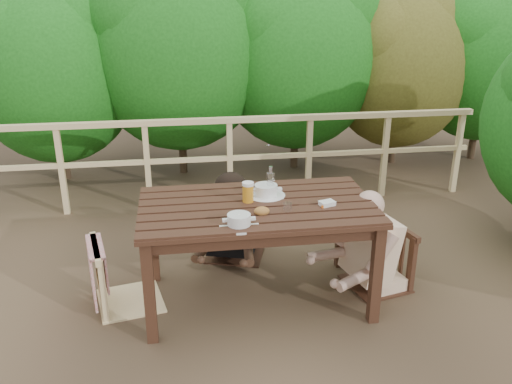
{
  "coord_description": "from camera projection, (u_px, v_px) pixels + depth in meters",
  "views": [
    {
      "loc": [
        -0.56,
        -3.68,
        2.38
      ],
      "look_at": [
        0.0,
        0.05,
        0.9
      ],
      "focal_mm": 37.93,
      "sensor_mm": 36.0,
      "label": 1
    }
  ],
  "objects": [
    {
      "name": "railing",
      "position": [
        230.0,
        162.0,
        5.99
      ],
      "size": [
        5.6,
        0.1,
        1.01
      ],
      "primitive_type": "cube",
      "color": "#DEC085",
      "rests_on": "ground"
    },
    {
      "name": "bread_roll",
      "position": [
        262.0,
        211.0,
        3.86
      ],
      "size": [
        0.11,
        0.09,
        0.07
      ],
      "primitive_type": "ellipsoid",
      "color": "olive",
      "rests_on": "table"
    },
    {
      "name": "hedge_row",
      "position": [
        250.0,
        23.0,
        6.65
      ],
      "size": [
        6.6,
        1.6,
        3.8
      ],
      "primitive_type": null,
      "color": "#175714",
      "rests_on": "ground"
    },
    {
      "name": "chair_far",
      "position": [
        235.0,
        204.0,
        4.87
      ],
      "size": [
        0.63,
        0.63,
        1.01
      ],
      "primitive_type": "cube",
      "rotation": [
        0.0,
        0.0,
        -0.3
      ],
      "color": "#321C12",
      "rests_on": "ground"
    },
    {
      "name": "chair_right",
      "position": [
        380.0,
        233.0,
        4.36
      ],
      "size": [
        0.57,
        0.57,
        0.95
      ],
      "primitive_type": "cube",
      "rotation": [
        0.0,
        0.0,
        -1.33
      ],
      "color": "#321C12",
      "rests_on": "ground"
    },
    {
      "name": "soup_far",
      "position": [
        266.0,
        191.0,
        4.19
      ],
      "size": [
        0.3,
        0.3,
        0.1
      ],
      "primitive_type": "cylinder",
      "color": "white",
      "rests_on": "table"
    },
    {
      "name": "beer_glass",
      "position": [
        248.0,
        193.0,
        4.05
      ],
      "size": [
        0.09,
        0.09,
        0.17
      ],
      "primitive_type": "cylinder",
      "color": "orange",
      "rests_on": "table"
    },
    {
      "name": "soup_near",
      "position": [
        239.0,
        221.0,
        3.68
      ],
      "size": [
        0.27,
        0.27,
        0.09
      ],
      "primitive_type": "cylinder",
      "color": "silver",
      "rests_on": "table"
    },
    {
      "name": "ground",
      "position": [
        257.0,
        299.0,
        4.34
      ],
      "size": [
        60.0,
        60.0,
        0.0
      ],
      "primitive_type": "plane",
      "color": "brown",
      "rests_on": "ground"
    },
    {
      "name": "butter_tub",
      "position": [
        327.0,
        204.0,
        4.0
      ],
      "size": [
        0.13,
        0.11,
        0.05
      ],
      "primitive_type": "cube",
      "rotation": [
        0.0,
        0.0,
        0.31
      ],
      "color": "white",
      "rests_on": "table"
    },
    {
      "name": "woman",
      "position": [
        234.0,
        188.0,
        4.83
      ],
      "size": [
        0.69,
        0.77,
        1.29
      ],
      "primitive_type": null,
      "rotation": [
        0.0,
        0.0,
        2.84
      ],
      "color": "black",
      "rests_on": "ground"
    },
    {
      "name": "chair_left",
      "position": [
        125.0,
        244.0,
        4.11
      ],
      "size": [
        0.6,
        0.6,
        1.01
      ],
      "primitive_type": "cube",
      "rotation": [
        0.0,
        0.0,
        1.78
      ],
      "color": "#DEC085",
      "rests_on": "ground"
    },
    {
      "name": "bottle",
      "position": [
        271.0,
        182.0,
        4.16
      ],
      "size": [
        0.06,
        0.06,
        0.25
      ],
      "primitive_type": "cylinder",
      "color": "white",
      "rests_on": "table"
    },
    {
      "name": "tumbler",
      "position": [
        288.0,
        208.0,
        3.91
      ],
      "size": [
        0.06,
        0.06,
        0.08
      ],
      "primitive_type": "cylinder",
      "color": "silver",
      "rests_on": "table"
    },
    {
      "name": "table",
      "position": [
        257.0,
        254.0,
        4.19
      ],
      "size": [
        1.75,
        0.98,
        0.81
      ],
      "primitive_type": "cube",
      "color": "#321C12",
      "rests_on": "ground"
    },
    {
      "name": "diner_right",
      "position": [
        386.0,
        207.0,
        4.28
      ],
      "size": [
        0.82,
        0.72,
        1.42
      ],
      "primitive_type": null,
      "rotation": [
        0.0,
        0.0,
        1.81
      ],
      "color": "beige",
      "rests_on": "ground"
    }
  ]
}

